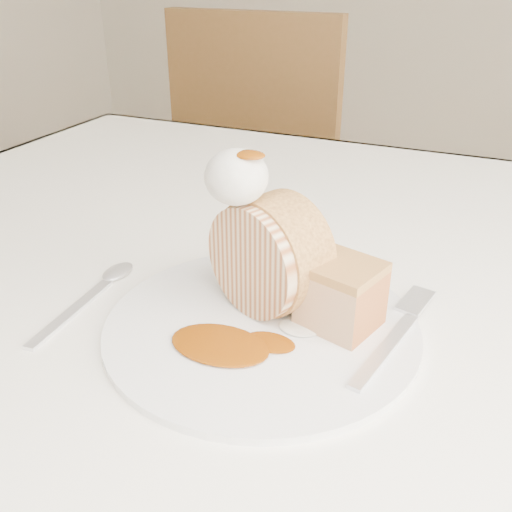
% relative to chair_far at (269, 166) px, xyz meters
% --- Properties ---
extents(table, '(1.40, 0.90, 0.75)m').
position_rel_chair_far_xyz_m(table, '(0.46, -0.82, 0.12)').
color(table, white).
rests_on(table, ground).
extents(chair_far, '(0.46, 0.46, 0.95)m').
position_rel_chair_far_xyz_m(chair_far, '(0.00, 0.00, 0.00)').
color(chair_far, brown).
rests_on(chair_far, ground).
extents(plate, '(0.36, 0.36, 0.01)m').
position_rel_chair_far_xyz_m(plate, '(0.41, -1.01, 0.21)').
color(plate, white).
rests_on(plate, table).
extents(roulade_slice, '(0.12, 0.10, 0.11)m').
position_rel_chair_far_xyz_m(roulade_slice, '(0.40, -0.98, 0.27)').
color(roulade_slice, beige).
rests_on(roulade_slice, plate).
extents(cake_chunk, '(0.08, 0.08, 0.05)m').
position_rel_chair_far_xyz_m(cake_chunk, '(0.47, -0.98, 0.24)').
color(cake_chunk, tan).
rests_on(cake_chunk, plate).
extents(whipped_cream, '(0.06, 0.06, 0.05)m').
position_rel_chair_far_xyz_m(whipped_cream, '(0.38, -1.00, 0.35)').
color(whipped_cream, white).
rests_on(whipped_cream, roulade_slice).
extents(caramel_drizzle, '(0.03, 0.02, 0.01)m').
position_rel_chair_far_xyz_m(caramel_drizzle, '(0.39, -1.00, 0.37)').
color(caramel_drizzle, '#763404').
rests_on(caramel_drizzle, whipped_cream).
extents(caramel_pool, '(0.10, 0.08, 0.00)m').
position_rel_chair_far_xyz_m(caramel_pool, '(0.39, -1.06, 0.22)').
color(caramel_pool, '#763404').
rests_on(caramel_pool, plate).
extents(fork, '(0.06, 0.17, 0.00)m').
position_rel_chair_far_xyz_m(fork, '(0.52, -1.01, 0.22)').
color(fork, silver).
rests_on(fork, plate).
extents(spoon, '(0.03, 0.16, 0.00)m').
position_rel_chair_far_xyz_m(spoon, '(0.23, -1.06, 0.21)').
color(spoon, silver).
rests_on(spoon, table).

